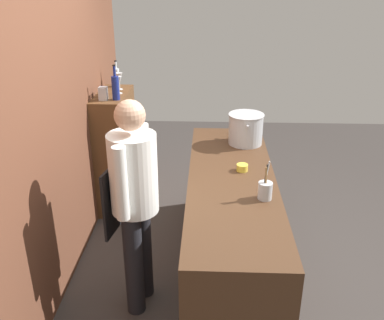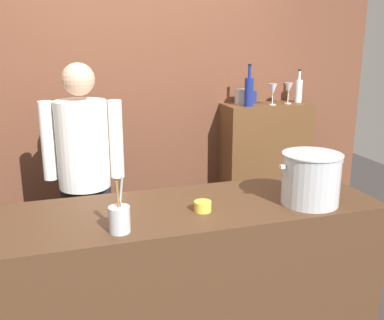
% 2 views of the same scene
% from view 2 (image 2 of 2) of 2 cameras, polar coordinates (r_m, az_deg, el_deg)
% --- Properties ---
extents(brick_back_panel, '(4.40, 0.10, 3.00)m').
position_cam_2_polar(brick_back_panel, '(3.69, -8.33, 10.44)').
color(brick_back_panel, brown).
rests_on(brick_back_panel, ground_plane).
extents(prep_counter, '(2.34, 0.70, 0.90)m').
position_cam_2_polar(prep_counter, '(2.68, -2.30, -15.17)').
color(prep_counter, '#472D1C').
rests_on(prep_counter, ground_plane).
extents(bar_cabinet, '(0.76, 0.32, 1.26)m').
position_cam_2_polar(bar_cabinet, '(4.02, 9.22, -1.84)').
color(bar_cabinet, brown).
rests_on(bar_cabinet, ground_plane).
extents(chef, '(0.52, 0.39, 1.66)m').
position_cam_2_polar(chef, '(3.07, -13.62, -1.04)').
color(chef, black).
rests_on(chef, ground_plane).
extents(stockpot_large, '(0.39, 0.34, 0.29)m').
position_cam_2_polar(stockpot_large, '(2.59, 14.96, -2.32)').
color(stockpot_large, '#B7BABF').
rests_on(stockpot_large, prep_counter).
extents(utensil_crock, '(0.10, 0.10, 0.29)m').
position_cam_2_polar(utensil_crock, '(2.19, -9.26, -7.38)').
color(utensil_crock, '#B7BABF').
rests_on(utensil_crock, prep_counter).
extents(butter_jar, '(0.09, 0.09, 0.06)m').
position_cam_2_polar(butter_jar, '(2.43, 1.38, -5.94)').
color(butter_jar, yellow).
rests_on(butter_jar, prep_counter).
extents(wine_bottle_clear, '(0.06, 0.06, 0.28)m').
position_cam_2_polar(wine_bottle_clear, '(4.01, 13.46, 8.68)').
color(wine_bottle_clear, silver).
rests_on(wine_bottle_clear, bar_cabinet).
extents(wine_bottle_cobalt, '(0.07, 0.07, 0.34)m').
position_cam_2_polar(wine_bottle_cobalt, '(3.69, 7.30, 8.74)').
color(wine_bottle_cobalt, navy).
rests_on(wine_bottle_cobalt, bar_cabinet).
extents(wine_glass_short, '(0.07, 0.07, 0.18)m').
position_cam_2_polar(wine_glass_short, '(3.80, 10.30, 8.78)').
color(wine_glass_short, silver).
rests_on(wine_glass_short, bar_cabinet).
extents(wine_glass_tall, '(0.07, 0.07, 0.18)m').
position_cam_2_polar(wine_glass_tall, '(3.89, 12.24, 8.92)').
color(wine_glass_tall, silver).
rests_on(wine_glass_tall, bar_cabinet).
extents(spice_tin_navy, '(0.07, 0.07, 0.10)m').
position_cam_2_polar(spice_tin_navy, '(3.86, 7.55, 7.94)').
color(spice_tin_navy, navy).
rests_on(spice_tin_navy, bar_cabinet).
extents(spice_tin_silver, '(0.08, 0.08, 0.13)m').
position_cam_2_polar(spice_tin_silver, '(3.80, 6.26, 8.04)').
color(spice_tin_silver, '#B2B2B7').
rests_on(spice_tin_silver, bar_cabinet).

